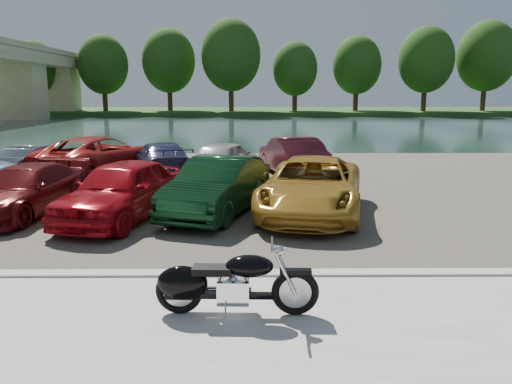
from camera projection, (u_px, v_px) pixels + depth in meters
ground at (264, 333)px, 6.77m from camera, size 200.00×200.00×0.00m
promenade at (266, 370)px, 5.78m from camera, size 60.00×6.00×0.10m
kerb at (261, 275)px, 8.71m from camera, size 60.00×0.30×0.14m
parking_lot at (256, 185)px, 17.55m from camera, size 60.00×18.00×0.04m
river at (253, 128)px, 45.98m from camera, size 120.00×40.00×0.00m
far_bank at (253, 111)px, 77.30m from camera, size 120.00×24.00×0.60m
far_trees at (284, 61)px, 69.84m from camera, size 70.25×10.68×12.52m
motorcycle at (222, 283)px, 7.06m from camera, size 2.33×0.75×1.05m
car_3 at (25, 190)px, 13.08m from camera, size 2.43×4.65×1.29m
car_4 at (122, 190)px, 12.49m from camera, size 2.90×4.79×1.53m
car_5 at (218, 186)px, 13.10m from camera, size 2.89×4.80×1.49m
car_6 at (312, 186)px, 13.08m from camera, size 3.52×5.75×1.49m
car_9 at (36, 161)px, 18.82m from camera, size 2.05×3.95×1.24m
car_10 at (98, 156)px, 19.22m from camera, size 4.40×6.05×1.53m
car_11 at (162, 160)px, 18.82m from camera, size 3.21×4.99×1.34m
car_12 at (225, 159)px, 18.57m from camera, size 2.86×4.53×1.44m
car_13 at (292, 156)px, 19.32m from camera, size 2.54×4.78×1.50m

